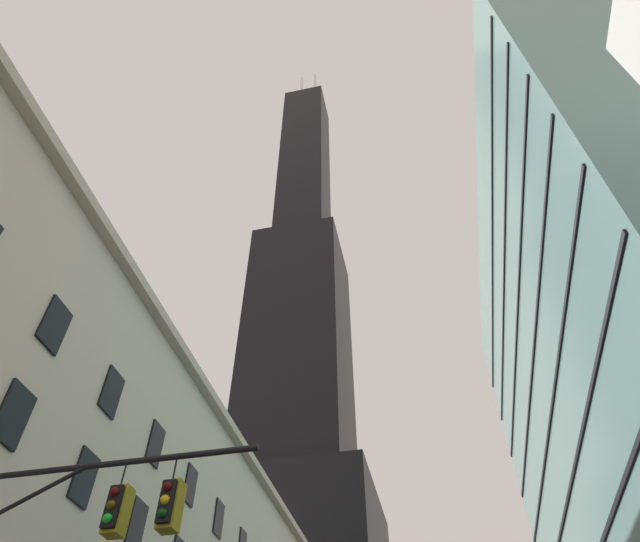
{
  "coord_description": "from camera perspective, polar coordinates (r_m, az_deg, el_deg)",
  "views": [
    {
      "loc": [
        3.48,
        -6.64,
        1.75
      ],
      "look_at": [
        -3.42,
        24.87,
        35.26
      ],
      "focal_mm": 31.0,
      "sensor_mm": 36.0,
      "label": 1
    }
  ],
  "objects": [
    {
      "name": "dark_skyscraper",
      "position": [
        97.14,
        -2.42,
        -13.62
      ],
      "size": [
        25.06,
        25.06,
        181.08
      ],
      "color": "black",
      "rests_on": "ground"
    }
  ]
}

